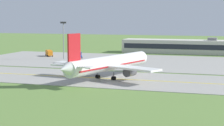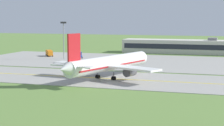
% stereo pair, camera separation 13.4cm
% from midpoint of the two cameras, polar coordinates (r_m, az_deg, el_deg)
% --- Properties ---
extents(ground_plane, '(500.00, 500.00, 0.00)m').
position_cam_midpoint_polar(ground_plane, '(108.32, -3.24, -2.16)').
color(ground_plane, olive).
extents(taxiway_strip, '(240.00, 28.00, 0.10)m').
position_cam_midpoint_polar(taxiway_strip, '(108.32, -3.24, -2.13)').
color(taxiway_strip, '#9E9B93').
rests_on(taxiway_strip, ground).
extents(apron_pad, '(140.00, 52.00, 0.10)m').
position_cam_midpoint_polar(apron_pad, '(145.70, 6.36, 0.12)').
color(apron_pad, '#9E9B93').
rests_on(apron_pad, ground).
extents(taxiway_centreline, '(220.00, 0.60, 0.01)m').
position_cam_midpoint_polar(taxiway_centreline, '(108.31, -3.24, -2.11)').
color(taxiway_centreline, yellow).
rests_on(taxiway_centreline, taxiway_strip).
extents(airplane_lead, '(31.89, 38.90, 12.70)m').
position_cam_midpoint_polar(airplane_lead, '(106.25, -0.44, -0.08)').
color(airplane_lead, white).
rests_on(airplane_lead, ground).
extents(service_truck_fuel, '(5.26, 6.02, 2.60)m').
position_cam_midpoint_polar(service_truck_fuel, '(168.45, -9.01, 1.47)').
color(service_truck_fuel, orange).
rests_on(service_truck_fuel, ground).
extents(service_truck_catering, '(4.48, 6.68, 2.59)m').
position_cam_midpoint_polar(service_truck_catering, '(160.72, -4.73, 1.16)').
color(service_truck_catering, '#264CA5').
rests_on(service_truck_catering, ground).
extents(terminal_building, '(57.61, 11.43, 7.35)m').
position_cam_midpoint_polar(terminal_building, '(182.73, 10.70, 2.33)').
color(terminal_building, beige).
rests_on(terminal_building, ground).
extents(apron_light_mast, '(2.40, 0.50, 14.70)m').
position_cam_midpoint_polar(apron_light_mast, '(156.01, -6.96, 3.96)').
color(apron_light_mast, gray).
rests_on(apron_light_mast, ground).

